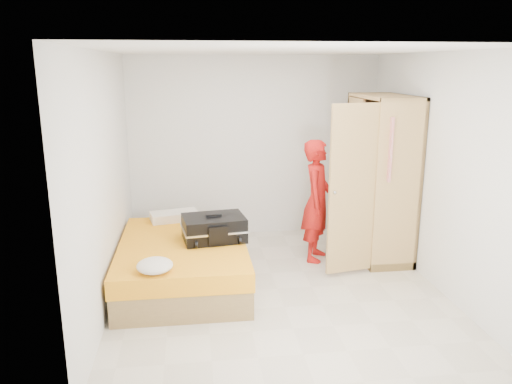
{
  "coord_description": "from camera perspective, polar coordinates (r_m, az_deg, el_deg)",
  "views": [
    {
      "loc": [
        -0.92,
        -5.12,
        2.46
      ],
      "look_at": [
        -0.17,
        0.55,
        1.0
      ],
      "focal_mm": 35.0,
      "sensor_mm": 36.0,
      "label": 1
    }
  ],
  "objects": [
    {
      "name": "wardrobe",
      "position": [
        6.59,
        13.78,
        1.09
      ],
      "size": [
        1.16,
        1.29,
        2.1
      ],
      "color": "tan",
      "rests_on": "ground"
    },
    {
      "name": "round_cushion",
      "position": [
        5.0,
        -11.49,
        -8.24
      ],
      "size": [
        0.35,
        0.35,
        0.13
      ],
      "primitive_type": "ellipsoid",
      "color": "silver",
      "rests_on": "bed"
    },
    {
      "name": "person",
      "position": [
        6.4,
        7.01,
        -0.99
      ],
      "size": [
        0.57,
        0.67,
        1.56
      ],
      "primitive_type": "imported",
      "rotation": [
        0.0,
        0.0,
        1.15
      ],
      "color": "red",
      "rests_on": "ground"
    },
    {
      "name": "room",
      "position": [
        5.33,
        2.59,
        1.74
      ],
      "size": [
        4.0,
        4.02,
        2.6
      ],
      "color": "beige",
      "rests_on": "ground"
    },
    {
      "name": "bed",
      "position": [
        5.87,
        -8.32,
        -7.94
      ],
      "size": [
        1.42,
        2.02,
        0.5
      ],
      "color": "olive",
      "rests_on": "ground"
    },
    {
      "name": "suitcase",
      "position": [
        5.77,
        -4.82,
        -4.14
      ],
      "size": [
        0.77,
        0.62,
        0.31
      ],
      "rotation": [
        0.0,
        0.0,
        0.13
      ],
      "color": "black",
      "rests_on": "bed"
    },
    {
      "name": "pillow",
      "position": [
        6.58,
        -9.31,
        -2.72
      ],
      "size": [
        0.65,
        0.43,
        0.11
      ],
      "primitive_type": "cube",
      "rotation": [
        0.0,
        0.0,
        0.22
      ],
      "color": "silver",
      "rests_on": "bed"
    }
  ]
}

